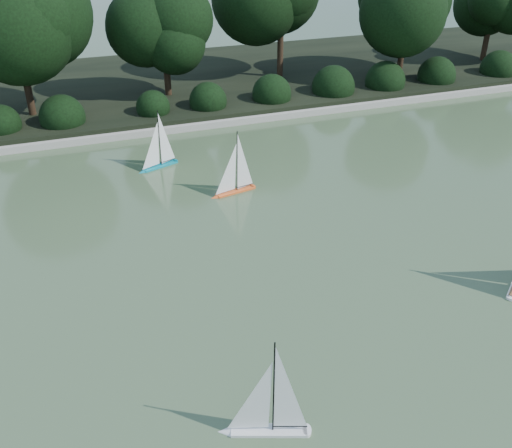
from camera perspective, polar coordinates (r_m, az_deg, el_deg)
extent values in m
plane|color=#3B5231|center=(8.44, 1.65, -12.19)|extent=(80.00, 80.00, 0.00)
cube|color=gray|center=(15.98, -10.34, 9.14)|extent=(40.00, 0.35, 0.18)
cube|color=black|center=(19.72, -12.62, 13.12)|extent=(40.00, 8.00, 0.30)
cylinder|color=black|center=(17.39, -21.73, 11.81)|extent=(0.20, 0.20, 1.66)
sphere|color=black|center=(16.94, -23.07, 18.28)|extent=(2.66, 2.66, 2.66)
cylinder|color=black|center=(18.22, -8.81, 13.67)|extent=(0.20, 0.20, 1.26)
sphere|color=black|center=(17.85, -9.22, 18.52)|extent=(2.10, 2.10, 2.10)
cylinder|color=black|center=(19.93, 2.42, 16.10)|extent=(0.20, 0.20, 1.73)
cylinder|color=black|center=(20.86, 14.24, 15.52)|extent=(0.20, 0.20, 1.48)
sphere|color=black|center=(20.50, 14.93, 20.57)|extent=(2.52, 2.52, 2.52)
cylinder|color=black|center=(23.72, 21.88, 15.95)|extent=(0.20, 0.20, 1.40)
sphere|color=black|center=(23.42, 22.71, 19.96)|extent=(2.24, 2.24, 2.24)
sphere|color=black|center=(16.54, -17.96, 10.21)|extent=(1.10, 1.10, 1.10)
sphere|color=black|center=(16.70, -11.05, 11.31)|extent=(1.10, 1.10, 1.10)
sphere|color=black|center=(17.10, -4.32, 12.21)|extent=(1.10, 1.10, 1.10)
sphere|color=black|center=(17.71, 2.06, 12.91)|extent=(1.10, 1.10, 1.10)
sphere|color=black|center=(18.53, 7.98, 13.42)|extent=(1.10, 1.10, 1.10)
sphere|color=black|center=(19.51, 13.37, 13.77)|extent=(1.10, 1.10, 1.10)
sphere|color=black|center=(20.64, 18.21, 13.98)|extent=(1.10, 1.10, 1.10)
sphere|color=black|center=(21.90, 22.54, 14.08)|extent=(1.10, 1.10, 1.10)
cube|color=silver|center=(7.36, 1.31, -19.84)|extent=(0.93, 0.49, 0.09)
cone|color=silver|center=(7.37, -3.12, -19.81)|extent=(0.24, 0.24, 0.18)
cylinder|color=silver|center=(7.39, 5.12, -19.77)|extent=(0.14, 0.14, 0.09)
cylinder|color=black|center=(6.80, 1.79, -15.69)|extent=(0.02, 0.02, 1.43)
cylinder|color=black|center=(7.29, 3.40, -19.30)|extent=(0.40, 0.16, 0.01)
cylinder|color=white|center=(10.15, 24.26, -6.71)|extent=(0.16, 0.16, 0.09)
cube|color=orange|center=(12.54, -2.09, 3.39)|extent=(0.91, 0.35, 0.09)
cone|color=orange|center=(12.33, -4.18, 2.81)|extent=(0.21, 0.21, 0.18)
cylinder|color=orange|center=(12.74, -0.34, 3.86)|extent=(0.13, 0.13, 0.09)
cylinder|color=black|center=(12.25, -1.97, 6.52)|extent=(0.02, 0.02, 1.39)
cylinder|color=black|center=(12.61, -1.14, 4.04)|extent=(0.41, 0.10, 0.01)
cube|color=#0B8293|center=(13.95, -9.58, 5.84)|extent=(0.88, 0.48, 0.09)
cone|color=#0B8293|center=(13.72, -11.37, 5.23)|extent=(0.23, 0.23, 0.18)
cylinder|color=#0B8293|center=(14.16, -8.08, 6.34)|extent=(0.14, 0.14, 0.09)
cylinder|color=black|center=(13.70, -9.68, 8.66)|extent=(0.02, 0.02, 1.36)
cylinder|color=black|center=(14.02, -8.79, 6.47)|extent=(0.38, 0.16, 0.01)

